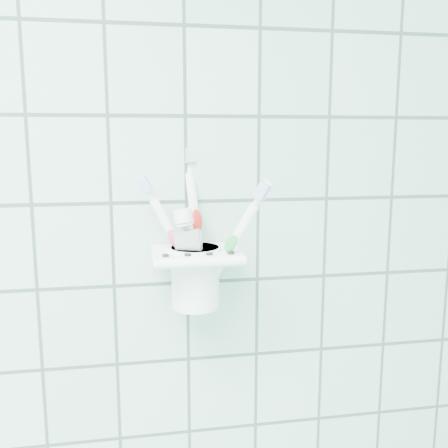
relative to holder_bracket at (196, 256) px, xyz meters
name	(u,v)px	position (x,y,z in m)	size (l,w,h in m)	color
holder_bracket	(196,256)	(0.00, 0.00, 0.00)	(0.12, 0.10, 0.04)	white
cup	(195,274)	(0.00, 0.00, -0.03)	(0.07, 0.07, 0.08)	white
toothbrush_pink	(206,231)	(0.02, 0.01, 0.03)	(0.08, 0.02, 0.19)	white
toothbrush_blue	(204,223)	(0.01, 0.00, 0.05)	(0.03, 0.07, 0.22)	white
toothbrush_orange	(200,229)	(0.01, 0.01, 0.04)	(0.08, 0.08, 0.19)	white
toothpaste_tube	(199,250)	(0.00, -0.01, 0.01)	(0.05, 0.04, 0.14)	silver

